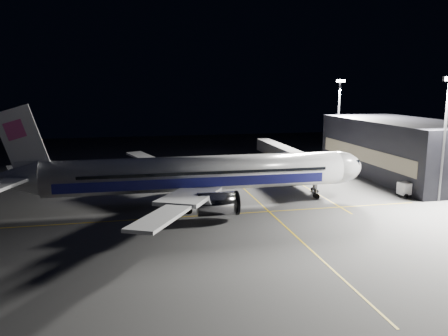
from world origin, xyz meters
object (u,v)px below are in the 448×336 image
airliner (192,174)px  safety_cone_c (218,196)px  safety_cone_b (189,187)px  floodlight_mast_north (339,113)px  safety_cone_a (230,195)px  floodlight_mast_south (445,128)px  jet_bridge (289,156)px  baggage_tug (198,174)px  service_truck (411,189)px

airliner → safety_cone_c: 8.11m
safety_cone_b → safety_cone_c: size_ratio=1.08×
floodlight_mast_north → safety_cone_a: 45.65m
floodlight_mast_south → safety_cone_a: floodlight_mast_south is taller
safety_cone_c → jet_bridge: bearing=38.0°
airliner → safety_cone_c: size_ratio=117.56×
floodlight_mast_north → safety_cone_a: bearing=-140.5°
baggage_tug → safety_cone_c: baggage_tug is taller
floodlight_mast_south → baggage_tug: floodlight_mast_south is taller
jet_bridge → floodlight_mast_south: bearing=-53.2°
airliner → service_truck: bearing=-2.9°
floodlight_mast_south → safety_cone_c: bearing=164.5°
service_truck → safety_cone_c: (-33.53, 5.96, -1.08)m
safety_cone_c → floodlight_mast_north: bearing=37.9°
service_truck → baggage_tug: size_ratio=1.62×
jet_bridge → baggage_tug: jet_bridge is taller
safety_cone_c → safety_cone_b: bearing=118.1°
floodlight_mast_north → service_truck: floodlight_mast_north is taller
airliner → jet_bridge: airliner is taller
safety_cone_b → safety_cone_c: safety_cone_b is taller
service_truck → safety_cone_c: bearing=164.6°
airliner → safety_cone_a: airliner is taller
floodlight_mast_north → safety_cone_a: floodlight_mast_north is taller
safety_cone_c → floodlight_mast_south: bearing=-15.5°
floodlight_mast_south → baggage_tug: bearing=144.5°
baggage_tug → airliner: bearing=-117.8°
jet_bridge → floodlight_mast_south: 31.05m
safety_cone_b → service_truck: bearing=-20.1°
service_truck → baggage_tug: (-34.61, 22.41, -0.46)m
airliner → baggage_tug: (4.01, 20.45, -4.27)m
airliner → baggage_tug: 21.27m
service_truck → safety_cone_a: 32.11m
floodlight_mast_north → baggage_tug: floodlight_mast_north is taller
floodlight_mast_north → floodlight_mast_south: 38.00m
jet_bridge → safety_cone_c: (-18.00, -14.06, -4.32)m
service_truck → safety_cone_a: service_truck is taller
jet_bridge → baggage_tug: size_ratio=10.94×
jet_bridge → floodlight_mast_north: 24.06m
jet_bridge → baggage_tug: bearing=172.8°
baggage_tug → service_truck: bearing=-49.7°
baggage_tug → safety_cone_a: bearing=-96.2°
safety_cone_b → safety_cone_a: bearing=-51.8°
safety_cone_a → safety_cone_b: 10.03m
airliner → safety_cone_a: 9.46m
airliner → baggage_tug: bearing=78.9°
safety_cone_b → floodlight_mast_south: bearing=-24.0°
baggage_tug → safety_cone_c: size_ratio=6.01×
airliner → floodlight_mast_north: (41.08, 31.99, 7.21)m
service_truck → baggage_tug: service_truck is taller
jet_bridge → floodlight_mast_south: (18.00, -24.07, 7.79)m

